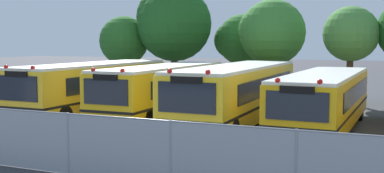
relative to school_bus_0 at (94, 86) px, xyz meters
name	(u,v)px	position (x,y,z in m)	size (l,w,h in m)	color
ground_plane	(238,124)	(7.52, 0.24, -1.44)	(160.00, 160.00, 0.00)	#38383D
school_bus_0	(94,86)	(0.00, 0.00, 0.00)	(2.70, 10.73, 2.73)	yellow
school_bus_1	(164,89)	(3.76, 0.35, -0.03)	(2.49, 10.23, 2.67)	yellow
school_bus_2	(238,92)	(7.59, 0.00, 0.02)	(2.63, 11.60, 2.76)	yellow
school_bus_3	(324,99)	(11.28, 0.03, -0.10)	(2.75, 10.64, 2.52)	#EAA80C
tree_0	(126,41)	(-3.24, 8.52, 2.31)	(3.37, 3.37, 5.43)	#4C3823
tree_1	(171,22)	(0.00, 9.06, 3.57)	(5.13, 4.99, 7.35)	#4C3823
tree_2	(240,40)	(4.11, 11.12, 2.35)	(3.61, 3.43, 5.52)	#4C3823
tree_3	(270,32)	(6.69, 9.10, 2.84)	(4.07, 4.07, 6.28)	#4C3823
tree_4	(351,35)	(11.46, 9.12, 2.62)	(3.20, 3.20, 5.73)	#4C3823
chainlink_fence	(117,147)	(7.29, -9.49, -0.53)	(21.92, 0.07, 1.73)	#9EA0A3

